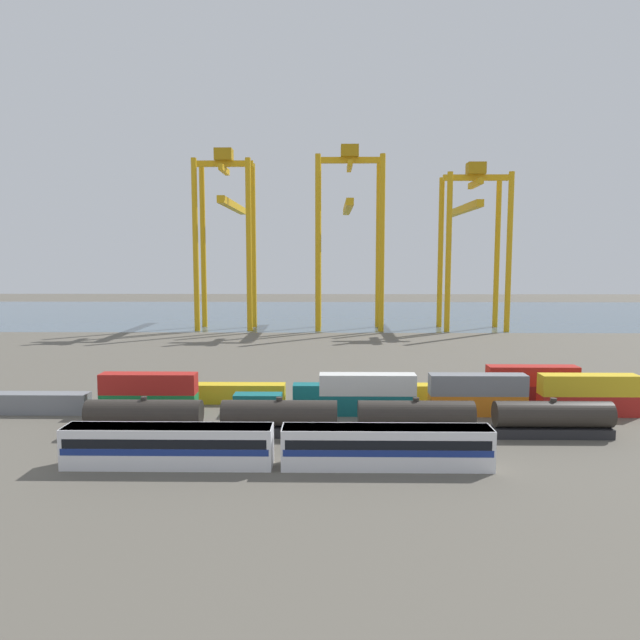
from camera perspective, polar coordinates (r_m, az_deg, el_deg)
The scene contains 24 objects.
ground_plane at distance 113.46m, azimuth 0.85°, elevation -3.88°, with size 420.00×420.00×0.00m, color #5B564C.
harbour_water at distance 208.23m, azimuth 0.85°, elevation 0.67°, with size 400.00×110.00×0.01m, color #475B6B.
passenger_train at distance 55.76m, azimuth -4.25°, elevation -12.20°, with size 40.35×3.14×3.90m.
freight_tank_row at distance 64.91m, azimuth 2.73°, elevation -9.63°, with size 58.13×2.89×4.35m.
shipping_container_0 at distance 82.27m, azimuth -25.85°, elevation -7.40°, with size 12.10×2.44×2.60m, color slate.
shipping_container_1 at distance 77.10m, azimuth -16.53°, elevation -7.92°, with size 12.10×2.44×2.60m, color #197538.
shipping_container_2 at distance 76.53m, azimuth -16.59°, elevation -6.03°, with size 12.10×2.44×2.60m, color #AD211C.
shipping_container_3 at distance 74.20m, azimuth -6.15°, elevation -8.25°, with size 6.04×2.44×2.60m, color #146066.
shipping_container_4 at distance 73.83m, azimuth 4.70°, elevation -8.31°, with size 12.10×2.44×2.60m, color #146066.
shipping_container_5 at distance 73.23m, azimuth 4.71°, elevation -6.34°, with size 12.10×2.44×2.60m, color silver.
shipping_container_6 at distance 76.02m, azimuth 15.28°, elevation -8.08°, with size 12.10×2.44×2.60m, color orange.
shipping_container_7 at distance 75.44m, azimuth 15.33°, elevation -6.17°, with size 12.10×2.44×2.60m, color slate.
shipping_container_8 at distance 80.57m, azimuth 24.95°, elevation -7.64°, with size 12.10×2.44×2.60m, color #AD211C.
shipping_container_9 at distance 80.02m, azimuth 25.03°, elevation -5.83°, with size 12.10×2.44×2.60m, color gold.
shipping_container_11 at distance 83.18m, azimuth -16.92°, elevation -6.91°, with size 12.10×2.44×2.60m, color slate.
shipping_container_12 at distance 80.18m, azimuth -7.82°, elevation -7.19°, with size 12.10×2.44×2.60m, color gold.
shipping_container_13 at distance 79.29m, azimuth 1.73°, elevation -7.28°, with size 12.10×2.44×2.60m, color #146066.
shipping_container_14 at distance 80.59m, azimuth 11.24°, elevation -7.18°, with size 12.10×2.44×2.60m, color gold.
shipping_container_15 at distance 83.97m, azimuth 20.20°, elevation -6.90°, with size 12.10×2.44×2.60m, color maroon.
shipping_container_16 at distance 83.44m, azimuth 20.26°, elevation -5.16°, with size 12.10×2.44×2.60m, color #AD211C.
shipping_container_17 at distance 89.19m, azimuth 28.28°, elevation -6.51°, with size 12.10×2.44×2.60m, color orange.
gantry_crane_west at distance 167.08m, azimuth -9.17°, elevation 9.52°, with size 16.02×41.39×49.50m.
gantry_crane_central at distance 163.76m, azimuth 2.89°, elevation 9.72°, with size 18.70×35.70×50.37m.
gantry_crane_east at distance 169.01m, azimuth 14.76°, elevation 8.78°, with size 17.74×38.73×45.63m.
Camera 1 is at (-0.04, -71.75, 19.61)m, focal length 32.36 mm.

